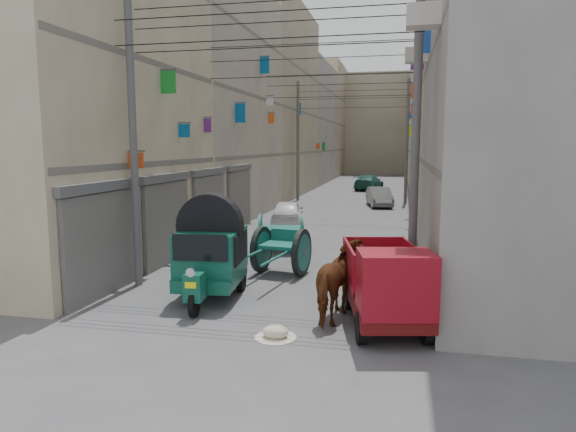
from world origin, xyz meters
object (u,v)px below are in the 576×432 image
(mini_truck, at_px, (388,290))
(feed_sack, at_px, (276,332))
(horse, at_px, (342,282))
(distant_car_white, at_px, (288,213))
(second_cart, at_px, (281,231))
(tonga_cart, at_px, (281,250))
(distant_car_green, at_px, (369,182))
(auto_rickshaw, at_px, (211,252))
(distant_car_grey, at_px, (379,197))

(mini_truck, distance_m, feed_sack, 2.41)
(horse, distance_m, distant_car_white, 13.25)
(distant_car_white, bearing_deg, second_cart, 91.71)
(distant_car_white, bearing_deg, mini_truck, 102.04)
(tonga_cart, height_order, distant_car_white, tonga_cart)
(feed_sack, distance_m, horse, 1.91)
(feed_sack, distance_m, distant_car_green, 34.56)
(horse, xyz_separation_m, distant_car_white, (-3.99, 12.63, -0.23))
(tonga_cart, distance_m, second_cart, 3.10)
(auto_rickshaw, bearing_deg, distant_car_green, 81.00)
(horse, bearing_deg, second_cart, -60.21)
(horse, relative_size, distant_car_green, 0.45)
(auto_rickshaw, height_order, horse, auto_rickshaw)
(auto_rickshaw, bearing_deg, horse, -20.75)
(distant_car_white, distance_m, distant_car_grey, 9.50)
(feed_sack, bearing_deg, horse, 50.33)
(distant_car_green, bearing_deg, feed_sack, 101.43)
(feed_sack, bearing_deg, distant_car_green, 90.56)
(second_cart, bearing_deg, distant_car_green, 75.14)
(feed_sack, relative_size, horse, 0.26)
(distant_car_white, height_order, distant_car_green, distant_car_green)
(distant_car_white, height_order, distant_car_grey, distant_car_white)
(mini_truck, distance_m, distant_car_white, 14.06)
(distant_car_white, distance_m, distant_car_green, 20.70)
(second_cart, height_order, horse, horse)
(second_cart, xyz_separation_m, distant_car_white, (-1.11, 5.99, -0.14))
(feed_sack, bearing_deg, distant_car_white, 101.53)
(tonga_cart, xyz_separation_m, distant_car_green, (0.72, 29.56, -0.08))
(tonga_cart, height_order, distant_car_grey, tonga_cart)
(mini_truck, relative_size, distant_car_white, 0.96)
(mini_truck, relative_size, feed_sack, 6.62)
(auto_rickshaw, relative_size, horse, 1.45)
(auto_rickshaw, xyz_separation_m, second_cart, (0.44, 5.75, -0.42))
(second_cart, height_order, distant_car_grey, second_cart)
(feed_sack, height_order, horse, horse)
(distant_car_white, bearing_deg, distant_car_green, -105.74)
(auto_rickshaw, distance_m, distant_car_white, 11.77)
(distant_car_grey, bearing_deg, horse, -100.94)
(second_cart, distance_m, feed_sack, 8.22)
(distant_car_green, bearing_deg, distant_car_white, 93.88)
(mini_truck, relative_size, second_cart, 1.87)
(distant_car_white, bearing_deg, tonga_cart, 92.56)
(distant_car_grey, distance_m, distant_car_green, 11.97)
(distant_car_grey, bearing_deg, feed_sack, -103.82)
(mini_truck, height_order, distant_car_green, mini_truck)
(tonga_cart, relative_size, distant_car_green, 0.73)
(tonga_cart, relative_size, mini_truck, 0.93)
(tonga_cart, bearing_deg, second_cart, 111.80)
(second_cart, distance_m, distant_car_white, 6.09)
(distant_car_green, bearing_deg, mini_truck, 105.06)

